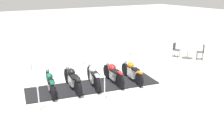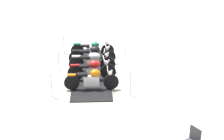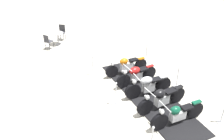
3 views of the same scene
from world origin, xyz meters
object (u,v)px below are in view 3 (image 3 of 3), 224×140
(motorcycle_chrome, at_px, (148,85))
(motorcycle_copper, at_px, (126,66))
(cafe_chair_near_table, at_px, (62,31))
(stanchion_right_front, at_px, (93,69))
(stanchion_left_front, at_px, (146,57))
(motorcycle_maroon, at_px, (136,74))
(motorcycle_black, at_px, (162,98))
(motorcycle_forest, at_px, (177,114))
(stanchion_left_rear, at_px, (222,115))
(stanchion_right_mid, at_px, (116,97))
(cafe_chair_across_table, at_px, (48,41))
(cafe_table, at_px, (58,36))
(stanchion_left_mid, at_px, (177,80))

(motorcycle_chrome, bearing_deg, motorcycle_copper, -85.67)
(cafe_chair_near_table, bearing_deg, stanchion_right_front, 35.33)
(stanchion_right_front, xyz_separation_m, stanchion_left_front, (-3.05, 0.53, -0.02))
(motorcycle_maroon, distance_m, motorcycle_black, 1.97)
(motorcycle_forest, bearing_deg, motorcycle_maroon, -88.54)
(motorcycle_maroon, distance_m, stanchion_left_rear, 3.93)
(stanchion_left_rear, height_order, stanchion_right_mid, stanchion_right_mid)
(motorcycle_black, distance_m, stanchion_right_mid, 1.82)
(motorcycle_forest, xyz_separation_m, stanchion_left_front, (-2.34, -4.24, -0.16))
(stanchion_right_mid, bearing_deg, motorcycle_black, 137.06)
(motorcycle_black, bearing_deg, motorcycle_maroon, -93.96)
(motorcycle_chrome, relative_size, cafe_chair_near_table, 2.16)
(cafe_chair_near_table, distance_m, cafe_chair_across_table, 1.61)
(stanchion_left_rear, xyz_separation_m, cafe_table, (2.04, -10.09, 0.23))
(stanchion_right_front, height_order, stanchion_left_front, stanchion_left_front)
(motorcycle_forest, relative_size, stanchion_left_front, 2.09)
(stanchion_right_mid, xyz_separation_m, cafe_table, (-0.56, -6.99, 0.19))
(motorcycle_forest, bearing_deg, motorcycle_copper, -88.61)
(stanchion_right_front, distance_m, cafe_chair_near_table, 5.07)
(motorcycle_copper, xyz_separation_m, motorcycle_black, (0.50, 2.92, 0.03))
(stanchion_left_rear, bearing_deg, stanchion_left_mid, -99.92)
(motorcycle_black, distance_m, cafe_chair_across_table, 8.06)
(stanchion_left_rear, distance_m, stanchion_left_mid, 2.61)
(motorcycle_chrome, bearing_deg, cafe_chair_near_table, -73.33)
(stanchion_left_rear, xyz_separation_m, cafe_chair_across_table, (2.80, -9.78, 0.19))
(motorcycle_chrome, height_order, motorcycle_black, motorcycle_chrome)
(cafe_chair_near_table, bearing_deg, motorcycle_copper, 49.78)
(stanchion_left_rear, height_order, stanchion_left_front, stanchion_left_front)
(motorcycle_black, height_order, cafe_chair_across_table, motorcycle_black)
(cafe_table, bearing_deg, stanchion_left_mid, 108.29)
(motorcycle_forest, relative_size, cafe_table, 2.87)
(motorcycle_copper, bearing_deg, cafe_chair_near_table, -73.16)
(motorcycle_chrome, bearing_deg, motorcycle_black, 93.86)
(motorcycle_maroon, xyz_separation_m, cafe_table, (1.10, -6.28, 0.05))
(motorcycle_maroon, xyz_separation_m, motorcycle_chrome, (0.16, 0.97, -0.01))
(cafe_table, xyz_separation_m, cafe_chair_near_table, (-0.56, -0.60, -0.02))
(motorcycle_maroon, bearing_deg, motorcycle_black, 86.50)
(stanchion_left_front, bearing_deg, cafe_table, -59.33)
(motorcycle_black, height_order, cafe_chair_near_table, motorcycle_black)
(motorcycle_maroon, bearing_deg, stanchion_left_front, -138.00)
(stanchion_right_front, xyz_separation_m, stanchion_left_mid, (-2.60, 3.10, 0.01))
(motorcycle_copper, height_order, stanchion_left_rear, stanchion_left_rear)
(stanchion_right_mid, xyz_separation_m, cafe_chair_across_table, (0.20, -6.68, 0.15))
(motorcycle_forest, bearing_deg, stanchion_left_mid, -127.33)
(stanchion_left_front, bearing_deg, motorcycle_copper, 12.10)
(stanchion_right_mid, bearing_deg, motorcycle_copper, -137.39)
(stanchion_right_front, height_order, cafe_table, stanchion_right_front)
(stanchion_left_mid, height_order, stanchion_left_front, stanchion_left_front)
(stanchion_right_front, bearing_deg, stanchion_left_mid, 129.91)
(motorcycle_black, height_order, stanchion_right_front, stanchion_right_front)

